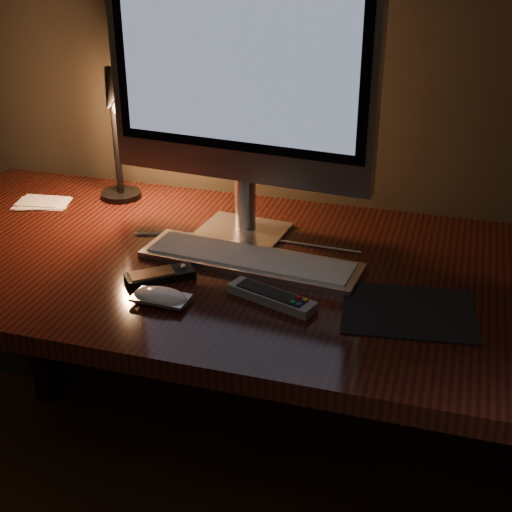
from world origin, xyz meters
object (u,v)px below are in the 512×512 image
(desk, at_px, (249,300))
(mouse, at_px, (161,298))
(monitor, at_px, (239,73))
(tv_remote, at_px, (272,297))
(media_remote, at_px, (160,275))
(keyboard, at_px, (250,260))
(desk_lamp, at_px, (116,113))

(desk, height_order, mouse, mouse)
(monitor, distance_m, mouse, 0.49)
(desk, height_order, tv_remote, tv_remote)
(desk, relative_size, media_remote, 11.69)
(keyboard, xyz_separation_m, media_remote, (-0.15, -0.12, 0.00))
(desk, height_order, desk_lamp, desk_lamp)
(desk, xyz_separation_m, media_remote, (-0.13, -0.19, 0.14))
(tv_remote, bearing_deg, mouse, -142.26)
(keyboard, distance_m, mouse, 0.23)
(mouse, relative_size, desk_lamp, 0.32)
(mouse, relative_size, media_remote, 0.78)
(monitor, distance_m, tv_remote, 0.47)
(desk, distance_m, media_remote, 0.26)
(desk_lamp, bearing_deg, mouse, -64.82)
(desk, height_order, media_remote, media_remote)
(mouse, bearing_deg, monitor, 84.07)
(tv_remote, bearing_deg, desk, 137.20)
(keyboard, height_order, media_remote, media_remote)
(desk, bearing_deg, tv_remote, -62.07)
(media_remote, bearing_deg, mouse, -104.20)
(desk, distance_m, mouse, 0.32)
(monitor, xyz_separation_m, desk_lamp, (-0.34, 0.10, -0.13))
(monitor, relative_size, tv_remote, 3.35)
(media_remote, xyz_separation_m, desk_lamp, (-0.25, 0.35, 0.22))
(keyboard, height_order, desk_lamp, desk_lamp)
(desk, bearing_deg, media_remote, -123.83)
(tv_remote, bearing_deg, media_remote, -165.80)
(keyboard, xyz_separation_m, desk_lamp, (-0.40, 0.23, 0.22))
(monitor, xyz_separation_m, tv_remote, (0.15, -0.27, -0.35))
(media_remote, bearing_deg, desk, 17.29)
(desk, bearing_deg, mouse, -107.40)
(desk_lamp, bearing_deg, media_remote, -62.84)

